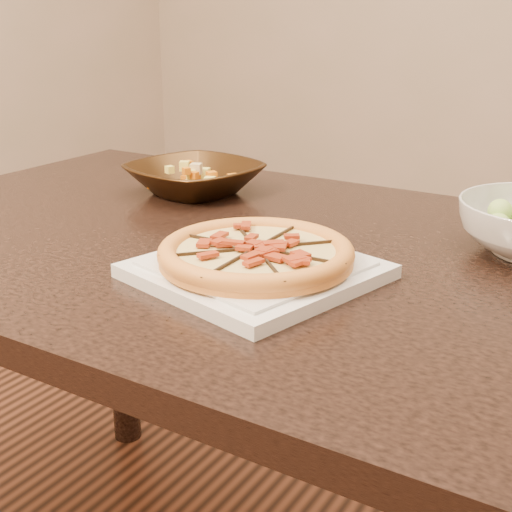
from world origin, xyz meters
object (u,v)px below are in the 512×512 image
Objects in this scene: dining_table at (239,303)px; pizza at (256,253)px; bronze_bowl at (195,179)px; plate at (256,270)px.

pizza is (0.11, -0.13, 0.14)m from dining_table.
dining_table is 5.17× the size of pizza.
dining_table is at bearing 130.60° from pizza.
bronze_bowl reaches higher than dining_table.
bronze_bowl is (-0.33, 0.32, 0.02)m from plate.
pizza reaches higher than dining_table.
dining_table is 0.21m from plate.
plate is 0.46m from bronze_bowl.
bronze_bowl is at bearing 139.48° from dining_table.
pizza is at bearing -49.40° from dining_table.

